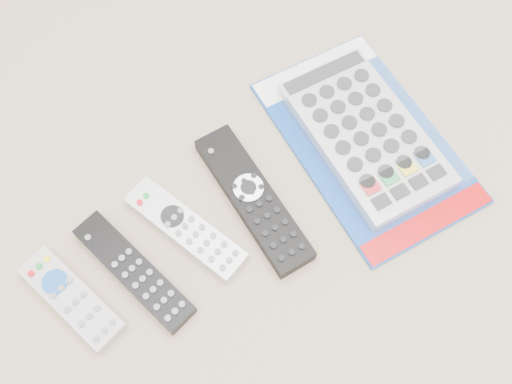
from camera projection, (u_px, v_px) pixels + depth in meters
remote_small_grey at (72, 299)px, 0.77m from camera, size 0.07×0.17×0.03m
remote_slim_black at (134, 271)px, 0.79m from camera, size 0.07×0.21×0.02m
remote_silver_dvd at (186, 229)px, 0.82m from camera, size 0.09×0.20×0.02m
remote_large_black at (254, 199)px, 0.84m from camera, size 0.09×0.25×0.03m
jumbo_remote_packaged at (366, 133)px, 0.87m from camera, size 0.28×0.39×0.05m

